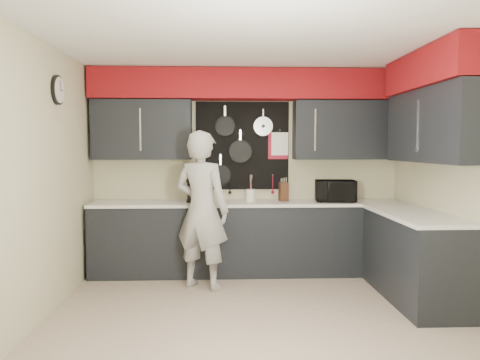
{
  "coord_description": "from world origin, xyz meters",
  "views": [
    {
      "loc": [
        -0.35,
        -4.43,
        1.6
      ],
      "look_at": [
        -0.14,
        0.5,
        1.26
      ],
      "focal_mm": 35.0,
      "sensor_mm": 36.0,
      "label": 1
    }
  ],
  "objects_px": {
    "coffee_maker": "(194,189)",
    "person": "(202,210)",
    "knife_block": "(284,192)",
    "utensil_crock": "(250,195)",
    "microwave": "(335,191)"
  },
  "relations": [
    {
      "from": "coffee_maker",
      "to": "person",
      "type": "bearing_deg",
      "value": -78.07
    },
    {
      "from": "knife_block",
      "to": "utensil_crock",
      "type": "distance_m",
      "value": 0.43
    },
    {
      "from": "knife_block",
      "to": "coffee_maker",
      "type": "bearing_deg",
      "value": 173.22
    },
    {
      "from": "utensil_crock",
      "to": "knife_block",
      "type": "bearing_deg",
      "value": 4.61
    },
    {
      "from": "microwave",
      "to": "knife_block",
      "type": "distance_m",
      "value": 0.65
    },
    {
      "from": "knife_block",
      "to": "utensil_crock",
      "type": "bearing_deg",
      "value": 176.45
    },
    {
      "from": "microwave",
      "to": "person",
      "type": "bearing_deg",
      "value": -155.71
    },
    {
      "from": "knife_block",
      "to": "person",
      "type": "distance_m",
      "value": 1.21
    },
    {
      "from": "knife_block",
      "to": "utensil_crock",
      "type": "relative_size",
      "value": 1.53
    },
    {
      "from": "microwave",
      "to": "person",
      "type": "relative_size",
      "value": 0.27
    },
    {
      "from": "knife_block",
      "to": "coffee_maker",
      "type": "distance_m",
      "value": 1.14
    },
    {
      "from": "utensil_crock",
      "to": "coffee_maker",
      "type": "xyz_separation_m",
      "value": [
        -0.71,
        0.01,
        0.08
      ]
    },
    {
      "from": "knife_block",
      "to": "person",
      "type": "bearing_deg",
      "value": -156.3
    },
    {
      "from": "utensil_crock",
      "to": "microwave",
      "type": "bearing_deg",
      "value": -2.75
    },
    {
      "from": "utensil_crock",
      "to": "coffee_maker",
      "type": "relative_size",
      "value": 0.51
    }
  ]
}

